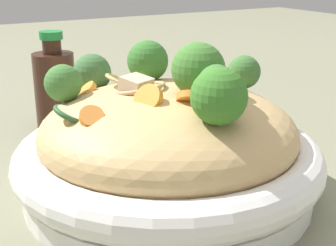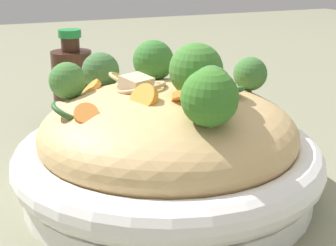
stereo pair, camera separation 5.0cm
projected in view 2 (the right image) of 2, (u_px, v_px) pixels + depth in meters
The scene contains 8 objects.
ground_plane at pixel (168, 192), 0.52m from camera, with size 3.00×3.00×0.00m, color slate.
serving_bowl at pixel (168, 165), 0.51m from camera, with size 0.32×0.32×0.06m.
noodle_heap at pixel (168, 131), 0.50m from camera, with size 0.26×0.26×0.10m.
broccoli_florets at pixel (167, 77), 0.48m from camera, with size 0.26×0.23×0.08m.
carrot_coins at pixel (133, 99), 0.46m from camera, with size 0.15×0.11×0.03m.
zucchini_slices at pixel (155, 101), 0.47m from camera, with size 0.08×0.19×0.03m.
chicken_chunks at pixel (180, 89), 0.47m from camera, with size 0.08×0.08×0.03m.
soy_sauce_bottle at pixel (73, 85), 0.71m from camera, with size 0.06×0.06×0.14m.
Camera 2 is at (0.43, -0.19, 0.24)m, focal length 52.01 mm.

